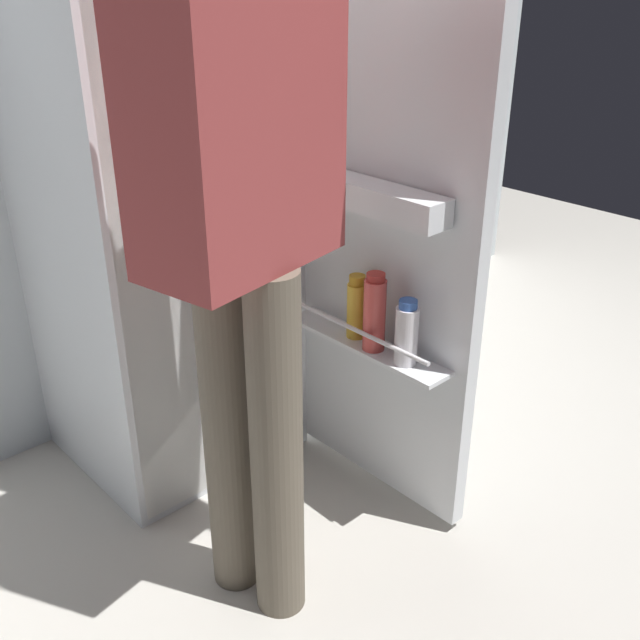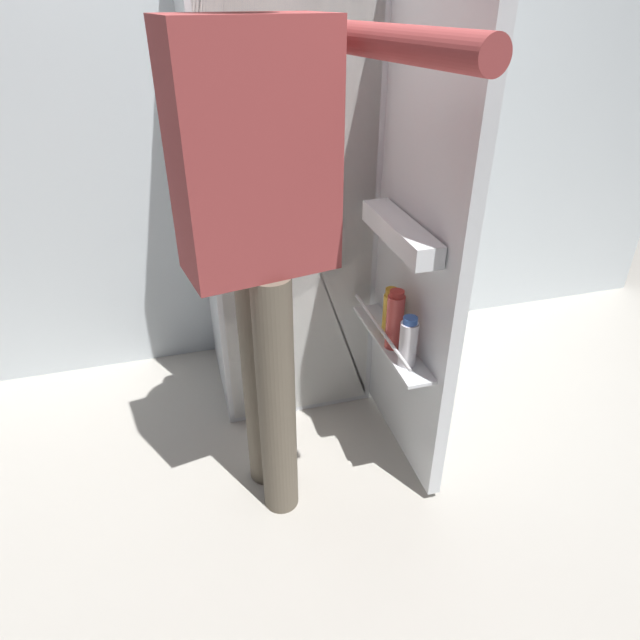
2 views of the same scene
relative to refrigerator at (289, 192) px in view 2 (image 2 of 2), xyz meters
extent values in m
plane|color=#B7B2A8|center=(-0.02, -0.49, -0.90)|extent=(6.69, 6.69, 0.00)
cube|color=silver|center=(-0.02, 0.39, 0.38)|extent=(4.40, 0.10, 2.55)
cube|color=silver|center=(-0.02, 0.05, 0.00)|extent=(0.62, 0.58, 1.80)
cube|color=white|center=(-0.02, -0.24, 0.00)|extent=(0.58, 0.01, 1.76)
cube|color=white|center=(-0.02, -0.19, 0.04)|extent=(0.54, 0.09, 0.01)
cube|color=silver|center=(0.31, -0.55, 0.01)|extent=(0.05, 0.60, 1.76)
cube|color=white|center=(0.24, -0.55, -0.40)|extent=(0.10, 0.53, 0.01)
cylinder|color=silver|center=(0.19, -0.55, -0.34)|extent=(0.01, 0.51, 0.01)
cube|color=white|center=(0.24, -0.55, 0.02)|extent=(0.09, 0.45, 0.07)
cylinder|color=white|center=(0.23, -0.69, -0.31)|extent=(0.06, 0.06, 0.16)
cylinder|color=#335BB2|center=(0.23, -0.69, -0.23)|extent=(0.05, 0.05, 0.02)
cylinder|color=gold|center=(0.24, -0.50, -0.31)|extent=(0.05, 0.05, 0.16)
cylinder|color=#BC8419|center=(0.24, -0.50, -0.22)|extent=(0.04, 0.04, 0.03)
cylinder|color=#DB4C47|center=(0.23, -0.58, -0.29)|extent=(0.06, 0.06, 0.20)
cylinder|color=#B22D28|center=(0.23, -0.58, -0.19)|extent=(0.05, 0.05, 0.02)
cylinder|color=#665B4C|center=(-0.24, -0.56, -0.45)|extent=(0.12, 0.12, 0.89)
cylinder|color=#665B4C|center=(-0.21, -0.71, -0.45)|extent=(0.12, 0.12, 0.89)
cube|color=#9E3D3D|center=(-0.23, -0.63, 0.31)|extent=(0.44, 0.29, 0.63)
cylinder|color=#9E3D3D|center=(-0.27, -0.43, 0.29)|extent=(0.08, 0.08, 0.60)
cylinder|color=#9E3D3D|center=(0.10, -0.78, 0.57)|extent=(0.19, 0.60, 0.08)
camera|label=1|loc=(-1.06, -1.76, 0.55)|focal=41.42mm
camera|label=2|loc=(-0.45, -2.04, 0.66)|focal=30.71mm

